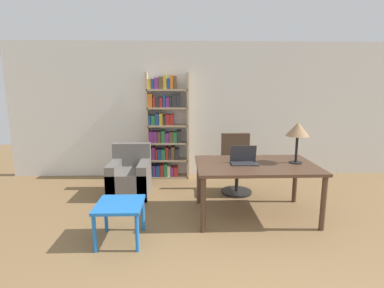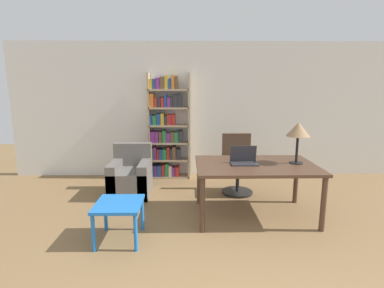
# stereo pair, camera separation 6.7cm
# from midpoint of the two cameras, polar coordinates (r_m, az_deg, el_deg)

# --- Properties ---
(wall_back) EXTENTS (8.00, 0.06, 2.70)m
(wall_back) POSITION_cam_midpoint_polar(r_m,az_deg,el_deg) (6.14, 2.75, 6.43)
(wall_back) COLOR white
(wall_back) RESTS_ON ground_plane
(desk) EXTENTS (1.66, 1.09, 0.76)m
(desk) POSITION_cam_midpoint_polar(r_m,az_deg,el_deg) (4.30, 11.55, -4.78)
(desk) COLOR #4C3323
(desk) RESTS_ON ground_plane
(laptop) EXTENTS (0.37, 0.24, 0.25)m
(laptop) POSITION_cam_midpoint_polar(r_m,az_deg,el_deg) (4.26, 9.41, -2.97)
(laptop) COLOR #2D2D33
(laptop) RESTS_ON desk
(table_lamp) EXTENTS (0.32, 0.32, 0.58)m
(table_lamp) POSITION_cam_midpoint_polar(r_m,az_deg,el_deg) (4.40, 19.09, 2.49)
(table_lamp) COLOR black
(table_lamp) RESTS_ON desk
(office_chair) EXTENTS (0.53, 0.53, 1.02)m
(office_chair) POSITION_cam_midpoint_polar(r_m,az_deg,el_deg) (5.29, 8.05, -4.35)
(office_chair) COLOR black
(office_chair) RESTS_ON ground_plane
(side_table_blue) EXTENTS (0.54, 0.58, 0.47)m
(side_table_blue) POSITION_cam_midpoint_polar(r_m,az_deg,el_deg) (3.73, -14.11, -11.92)
(side_table_blue) COLOR blue
(side_table_blue) RESTS_ON ground_plane
(armchair) EXTENTS (0.66, 0.77, 0.84)m
(armchair) POSITION_cam_midpoint_polar(r_m,az_deg,el_deg) (5.28, -12.07, -6.32)
(armchair) COLOR #66605B
(armchair) RESTS_ON ground_plane
(bookshelf) EXTENTS (0.82, 0.28, 2.09)m
(bookshelf) POSITION_cam_midpoint_polar(r_m,az_deg,el_deg) (5.99, -5.43, 2.89)
(bookshelf) COLOR tan
(bookshelf) RESTS_ON ground_plane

